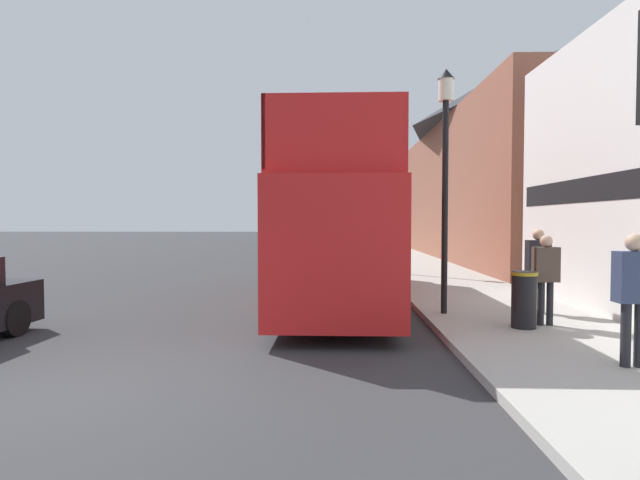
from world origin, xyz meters
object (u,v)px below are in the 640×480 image
(lamp_post_nearest, at_px, (445,147))
(parked_car_ahead_of_bus, at_px, (352,256))
(pedestrian_nearest, at_px, (634,287))
(pedestrian_second, at_px, (546,271))
(tour_bus, at_px, (336,230))
(pedestrian_third, at_px, (538,262))
(litter_bin, at_px, (524,298))
(lamp_post_second, at_px, (397,189))

(lamp_post_nearest, bearing_deg, parked_car_ahead_of_bus, 99.17)
(pedestrian_nearest, xyz_separation_m, lamp_post_nearest, (-1.67, 3.87, 2.44))
(parked_car_ahead_of_bus, distance_m, lamp_post_nearest, 10.40)
(pedestrian_second, bearing_deg, tour_bus, 138.33)
(tour_bus, relative_size, pedestrian_nearest, 5.47)
(pedestrian_third, bearing_deg, tour_bus, 152.78)
(pedestrian_third, xyz_separation_m, litter_bin, (-0.87, -1.53, -0.53))
(lamp_post_second, bearing_deg, pedestrian_third, -76.01)
(parked_car_ahead_of_bus, relative_size, pedestrian_nearest, 2.21)
(parked_car_ahead_of_bus, bearing_deg, pedestrian_nearest, -77.97)
(pedestrian_nearest, bearing_deg, parked_car_ahead_of_bus, 103.36)
(lamp_post_nearest, bearing_deg, pedestrian_third, 3.05)
(tour_bus, height_order, pedestrian_nearest, tour_bus)
(pedestrian_nearest, relative_size, lamp_post_nearest, 0.35)
(parked_car_ahead_of_bus, bearing_deg, tour_bus, -96.68)
(tour_bus, distance_m, lamp_post_nearest, 3.73)
(lamp_post_second, xyz_separation_m, litter_bin, (1.13, -9.53, -2.63))
(tour_bus, bearing_deg, litter_bin, -46.75)
(litter_bin, bearing_deg, lamp_post_second, 96.73)
(litter_bin, bearing_deg, pedestrian_third, 60.42)
(lamp_post_nearest, bearing_deg, litter_bin, -51.12)
(parked_car_ahead_of_bus, relative_size, pedestrian_second, 2.33)
(pedestrian_third, xyz_separation_m, lamp_post_second, (-1.99, 8.00, 2.10))
(parked_car_ahead_of_bus, bearing_deg, pedestrian_third, -71.01)
(pedestrian_second, height_order, lamp_post_second, lamp_post_second)
(parked_car_ahead_of_bus, bearing_deg, lamp_post_nearest, -82.15)
(tour_bus, xyz_separation_m, litter_bin, (3.44, -3.74, -1.17))
(tour_bus, relative_size, pedestrian_third, 5.47)
(parked_car_ahead_of_bus, xyz_separation_m, litter_bin, (2.73, -11.26, 0.01))
(pedestrian_second, bearing_deg, pedestrian_third, 73.74)
(tour_bus, relative_size, pedestrian_second, 5.77)
(lamp_post_second, height_order, litter_bin, lamp_post_second)
(lamp_post_second, bearing_deg, lamp_post_nearest, -90.15)
(tour_bus, height_order, lamp_post_second, lamp_post_second)
(parked_car_ahead_of_bus, height_order, lamp_post_nearest, lamp_post_nearest)
(pedestrian_nearest, distance_m, pedestrian_second, 2.70)
(lamp_post_nearest, height_order, litter_bin, lamp_post_nearest)
(tour_bus, height_order, lamp_post_nearest, lamp_post_nearest)
(tour_bus, distance_m, lamp_post_second, 6.40)
(parked_car_ahead_of_bus, height_order, pedestrian_nearest, pedestrian_nearest)
(pedestrian_nearest, xyz_separation_m, lamp_post_second, (-1.65, 11.98, 2.10))
(tour_bus, distance_m, parked_car_ahead_of_bus, 7.64)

